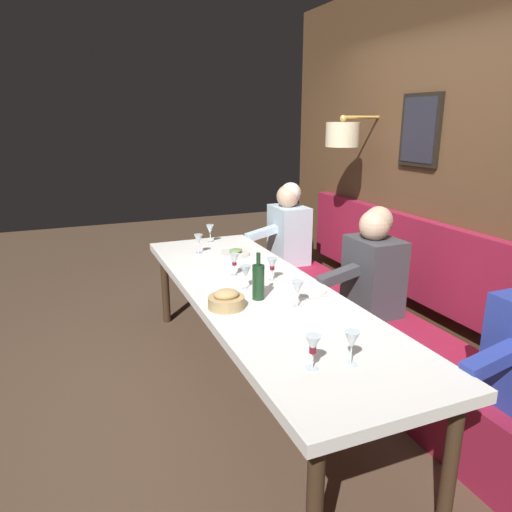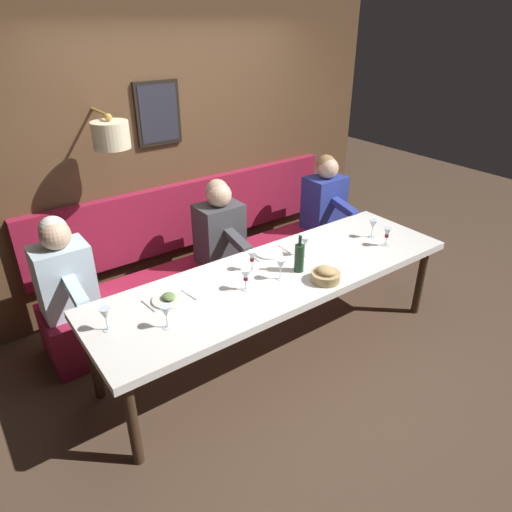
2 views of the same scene
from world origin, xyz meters
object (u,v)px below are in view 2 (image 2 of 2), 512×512
at_px(wine_glass_1, 373,225).
at_px(diner_middle, 63,270).
at_px(wine_glass_2, 305,242).
at_px(wine_glass_4, 252,257).
at_px(bread_bowl, 326,275).
at_px(wine_glass_7, 246,276).
at_px(wine_glass_6, 281,265).
at_px(dining_table, 279,279).
at_px(wine_bottle, 299,257).
at_px(wine_glass_0, 166,312).
at_px(wine_glass_5, 105,315).
at_px(diner_nearest, 325,195).
at_px(diner_near, 220,225).
at_px(wine_glass_3, 387,233).

bearing_deg(wine_glass_1, diner_middle, 70.16).
relative_size(wine_glass_2, wine_glass_4, 1.00).
bearing_deg(bread_bowl, wine_glass_7, 65.38).
height_order(wine_glass_6, bread_bowl, wine_glass_6).
bearing_deg(dining_table, wine_bottle, -115.56).
height_order(diner_middle, wine_glass_6, diner_middle).
bearing_deg(bread_bowl, wine_glass_1, -70.39).
xyz_separation_m(wine_glass_6, wine_bottle, (0.01, -0.19, -0.00)).
bearing_deg(wine_glass_1, wine_glass_4, 82.96).
bearing_deg(diner_middle, wine_glass_0, -160.76).
relative_size(wine_glass_7, wine_bottle, 0.55).
height_order(wine_glass_1, wine_glass_5, same).
height_order(wine_glass_1, bread_bowl, wine_glass_1).
xyz_separation_m(wine_glass_0, wine_glass_4, (0.28, -0.87, -0.00)).
bearing_deg(wine_glass_7, wine_glass_0, 96.67).
xyz_separation_m(dining_table, wine_glass_2, (0.10, -0.35, 0.18)).
height_order(diner_middle, wine_glass_7, diner_middle).
bearing_deg(wine_glass_4, wine_glass_6, -158.43).
relative_size(diner_nearest, wine_bottle, 2.64).
bearing_deg(wine_glass_0, wine_glass_5, 57.74).
bearing_deg(wine_glass_6, diner_near, -4.16).
height_order(dining_table, wine_glass_3, wine_glass_3).
height_order(wine_glass_3, wine_glass_4, same).
bearing_deg(wine_glass_4, wine_glass_0, 108.06).
distance_m(dining_table, diner_middle, 1.63).
bearing_deg(wine_bottle, diner_middle, 57.72).
bearing_deg(diner_near, wine_glass_3, -136.26).
height_order(diner_nearest, wine_glass_5, diner_nearest).
distance_m(diner_middle, wine_glass_1, 2.58).
bearing_deg(wine_glass_4, diner_middle, 59.21).
relative_size(dining_table, diner_middle, 3.77).
height_order(wine_glass_0, wine_glass_3, same).
distance_m(wine_glass_2, bread_bowl, 0.43).
bearing_deg(dining_table, diner_near, -1.33).
xyz_separation_m(wine_glass_6, wine_glass_7, (0.03, 0.30, -0.00)).
bearing_deg(wine_bottle, wine_glass_7, 87.82).
xyz_separation_m(wine_glass_1, wine_glass_7, (-0.06, 1.41, -0.00)).
bearing_deg(wine_glass_2, wine_glass_1, -97.43).
bearing_deg(diner_nearest, bread_bowl, 136.43).
bearing_deg(wine_glass_2, wine_glass_6, 114.02).
xyz_separation_m(wine_glass_3, wine_glass_4, (0.33, 1.18, 0.00)).
bearing_deg(dining_table, wine_glass_2, -74.18).
height_order(diner_near, wine_glass_5, diner_near).
height_order(wine_glass_2, wine_glass_3, same).
distance_m(diner_middle, wine_bottle, 1.78).
xyz_separation_m(wine_glass_3, wine_glass_6, (0.10, 1.08, 0.00)).
distance_m(diner_middle, bread_bowl, 1.96).
distance_m(diner_near, wine_glass_5, 1.57).
bearing_deg(diner_near, wine_glass_0, 134.44).
relative_size(diner_nearest, wine_glass_0, 4.82).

